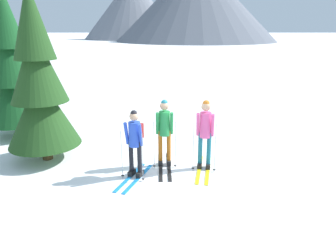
{
  "coord_description": "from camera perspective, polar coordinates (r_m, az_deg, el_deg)",
  "views": [
    {
      "loc": [
        0.13,
        -7.49,
        3.51
      ],
      "look_at": [
        0.15,
        0.34,
        1.05
      ],
      "focal_mm": 33.84,
      "sensor_mm": 36.0,
      "label": 1
    }
  ],
  "objects": [
    {
      "name": "ground_plane",
      "position": [
        8.27,
        -1.02,
        -7.67
      ],
      "size": [
        400.0,
        400.0,
        0.0
      ],
      "primitive_type": "plane",
      "color": "white"
    },
    {
      "name": "skier_in_blue",
      "position": [
        7.55,
        -6.09,
        -2.55
      ],
      "size": [
        0.83,
        1.63,
        1.67
      ],
      "color": "#1E84D1",
      "rests_on": "ground"
    },
    {
      "name": "skier_in_green",
      "position": [
        8.1,
        -0.76,
        -0.75
      ],
      "size": [
        0.61,
        1.75,
        1.77
      ],
      "color": "black",
      "rests_on": "ground"
    },
    {
      "name": "skier_in_pink",
      "position": [
        7.98,
        6.59,
        -0.8
      ],
      "size": [
        0.61,
        1.71,
        1.81
      ],
      "color": "yellow",
      "rests_on": "ground"
    },
    {
      "name": "pine_tree_near",
      "position": [
        8.9,
        -22.38,
        7.05
      ],
      "size": [
        1.9,
        1.9,
        4.6
      ],
      "color": "#51381E",
      "rests_on": "ground"
    },
    {
      "name": "pine_tree_mid",
      "position": [
        11.41,
        -26.48,
        9.14
      ],
      "size": [
        2.0,
        2.0,
        4.84
      ],
      "color": "#51381E",
      "rests_on": "ground"
    },
    {
      "name": "mountain_ridge_distant",
      "position": [
        88.68,
        0.94,
        21.37
      ],
      "size": [
        51.74,
        48.96,
        19.47
      ],
      "color": "slate",
      "rests_on": "ground"
    }
  ]
}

